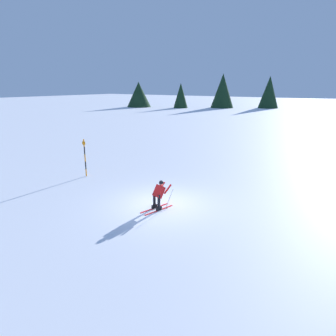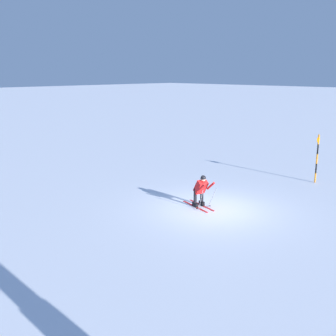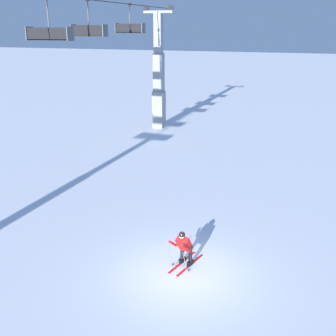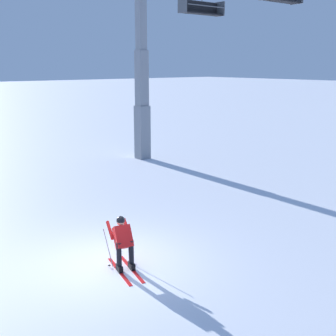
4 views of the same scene
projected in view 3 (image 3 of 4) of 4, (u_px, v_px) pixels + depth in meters
The scene contains 6 objects.
ground_plane at pixel (184, 275), 13.89m from camera, with size 260.00×260.00×0.00m, color white.
skier_carving_main at pixel (184, 246), 14.20m from camera, with size 1.73×0.93×1.49m.
lift_tower_far at pixel (159, 80), 33.11m from camera, with size 0.87×2.42×9.38m.
chairlift_seat_middle at pixel (49, 34), 19.46m from camera, with size 0.61×2.30×2.07m.
chairlift_seat_fourth at pixel (88, 31), 22.64m from camera, with size 0.61×2.01×1.96m.
chairlift_seat_farthest at pixel (130, 28), 27.28m from camera, with size 0.61×1.95×1.85m.
Camera 3 is at (-11.45, -3.65, 7.84)m, focal length 44.70 mm.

